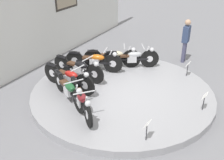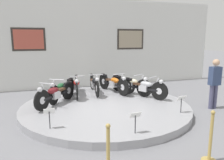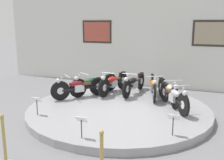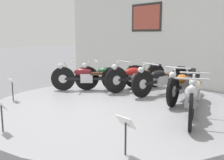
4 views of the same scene
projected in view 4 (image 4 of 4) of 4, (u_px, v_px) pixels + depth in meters
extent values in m
plane|color=slate|center=(115.00, 114.00, 5.66)|extent=(60.00, 60.00, 0.00)
cylinder|color=#99999E|center=(115.00, 109.00, 5.65)|extent=(5.43, 5.43, 0.20)
cube|color=silver|center=(210.00, 21.00, 7.79)|extent=(14.00, 0.20, 4.15)
cube|color=#2D2823|center=(146.00, 18.00, 9.45)|extent=(1.40, 0.02, 1.00)
cube|color=#B24C3D|center=(146.00, 18.00, 9.44)|extent=(1.24, 0.02, 0.84)
cylinder|color=black|center=(63.00, 79.00, 6.99)|extent=(0.46, 0.52, 0.64)
cylinder|color=silver|center=(63.00, 79.00, 6.99)|extent=(0.20, 0.21, 0.22)
cylinder|color=black|center=(113.00, 79.00, 7.00)|extent=(0.46, 0.52, 0.64)
cylinder|color=silver|center=(113.00, 79.00, 7.00)|extent=(0.20, 0.21, 0.22)
cube|color=black|center=(88.00, 79.00, 7.00)|extent=(0.87, 0.98, 0.07)
cube|color=silver|center=(87.00, 78.00, 6.99)|extent=(0.36, 0.37, 0.24)
ellipsoid|color=maroon|center=(83.00, 72.00, 6.97)|extent=(0.48, 0.51, 0.20)
cube|color=#472D1E|center=(96.00, 74.00, 6.97)|extent=(0.36, 0.37, 0.07)
cube|color=black|center=(114.00, 69.00, 6.95)|extent=(0.31, 0.34, 0.06)
cylinder|color=silver|center=(68.00, 71.00, 6.96)|extent=(0.20, 0.22, 0.54)
cylinder|color=silver|center=(72.00, 62.00, 6.92)|extent=(0.43, 0.38, 0.03)
sphere|color=silver|center=(60.00, 66.00, 6.93)|extent=(0.15, 0.15, 0.15)
cylinder|color=black|center=(87.00, 78.00, 7.06)|extent=(0.37, 0.59, 0.65)
cylinder|color=silver|center=(87.00, 78.00, 7.06)|extent=(0.17, 0.23, 0.23)
cylinder|color=black|center=(135.00, 77.00, 7.32)|extent=(0.37, 0.59, 0.65)
cylinder|color=silver|center=(135.00, 77.00, 7.32)|extent=(0.17, 0.23, 0.23)
cube|color=black|center=(111.00, 77.00, 7.19)|extent=(0.69, 1.11, 0.07)
cube|color=silver|center=(110.00, 77.00, 7.18)|extent=(0.33, 0.38, 0.24)
ellipsoid|color=#1E562D|center=(106.00, 71.00, 7.13)|extent=(0.43, 0.53, 0.20)
cube|color=#472D1E|center=(119.00, 72.00, 7.21)|extent=(0.33, 0.38, 0.07)
cube|color=black|center=(135.00, 67.00, 7.27)|extent=(0.27, 0.36, 0.06)
cylinder|color=silver|center=(92.00, 71.00, 7.05)|extent=(0.16, 0.24, 0.54)
cylinder|color=silver|center=(96.00, 61.00, 7.03)|extent=(0.48, 0.30, 0.03)
sphere|color=silver|center=(84.00, 66.00, 6.98)|extent=(0.15, 0.15, 0.15)
cylinder|color=black|center=(116.00, 80.00, 6.68)|extent=(0.15, 0.67, 0.67)
cylinder|color=silver|center=(116.00, 80.00, 6.68)|extent=(0.10, 0.24, 0.24)
cylinder|color=black|center=(155.00, 76.00, 7.42)|extent=(0.15, 0.67, 0.67)
cylinder|color=silver|center=(155.00, 76.00, 7.42)|extent=(0.10, 0.24, 0.24)
cube|color=black|center=(137.00, 78.00, 7.05)|extent=(0.24, 1.24, 0.07)
cube|color=silver|center=(136.00, 77.00, 7.02)|extent=(0.24, 0.34, 0.24)
ellipsoid|color=red|center=(133.00, 72.00, 6.94)|extent=(0.28, 0.51, 0.20)
cube|color=#472D1E|center=(143.00, 72.00, 7.14)|extent=(0.24, 0.34, 0.07)
cube|color=black|center=(156.00, 66.00, 7.37)|extent=(0.15, 0.37, 0.06)
cylinder|color=silver|center=(121.00, 72.00, 6.73)|extent=(0.08, 0.25, 0.54)
cylinder|color=silver|center=(124.00, 62.00, 6.74)|extent=(0.54, 0.11, 0.03)
sphere|color=silver|center=(114.00, 67.00, 6.59)|extent=(0.15, 0.15, 0.15)
cylinder|color=black|center=(142.00, 84.00, 6.22)|extent=(0.11, 0.66, 0.65)
cylinder|color=silver|center=(142.00, 84.00, 6.22)|extent=(0.08, 0.23, 0.23)
cylinder|color=black|center=(179.00, 78.00, 7.02)|extent=(0.11, 0.66, 0.65)
cylinder|color=silver|center=(179.00, 78.00, 7.02)|extent=(0.08, 0.23, 0.23)
cube|color=black|center=(162.00, 81.00, 6.62)|extent=(0.17, 1.24, 0.07)
cube|color=silver|center=(161.00, 80.00, 6.59)|extent=(0.23, 0.34, 0.24)
ellipsoid|color=black|center=(158.00, 74.00, 6.50)|extent=(0.26, 0.50, 0.20)
cube|color=#472D1E|center=(168.00, 75.00, 6.72)|extent=(0.23, 0.34, 0.07)
cube|color=black|center=(179.00, 68.00, 6.97)|extent=(0.13, 0.37, 0.06)
cylinder|color=silver|center=(147.00, 75.00, 6.27)|extent=(0.06, 0.25, 0.54)
cylinder|color=silver|center=(150.00, 64.00, 6.29)|extent=(0.54, 0.08, 0.03)
sphere|color=silver|center=(141.00, 70.00, 6.12)|extent=(0.15, 0.15, 0.15)
cylinder|color=black|center=(173.00, 91.00, 5.42)|extent=(0.23, 0.65, 0.66)
cylinder|color=silver|center=(173.00, 91.00, 5.42)|extent=(0.13, 0.24, 0.23)
cylinder|color=black|center=(191.00, 81.00, 6.55)|extent=(0.23, 0.65, 0.66)
cylinder|color=silver|center=(191.00, 81.00, 6.55)|extent=(0.13, 0.24, 0.23)
cube|color=black|center=(183.00, 86.00, 5.99)|extent=(0.41, 1.21, 0.07)
cube|color=silver|center=(183.00, 85.00, 5.95)|extent=(0.28, 0.36, 0.24)
ellipsoid|color=#D16619|center=(181.00, 79.00, 5.84)|extent=(0.34, 0.52, 0.20)
cube|color=#472D1E|center=(186.00, 78.00, 6.14)|extent=(0.28, 0.36, 0.07)
cube|color=black|center=(192.00, 70.00, 6.50)|extent=(0.19, 0.37, 0.06)
cylinder|color=silver|center=(176.00, 81.00, 5.51)|extent=(0.11, 0.25, 0.54)
cylinder|color=silver|center=(178.00, 68.00, 5.56)|extent=(0.53, 0.18, 0.03)
sphere|color=silver|center=(173.00, 75.00, 5.32)|extent=(0.15, 0.15, 0.15)
cylinder|color=black|center=(192.00, 100.00, 4.68)|extent=(0.35, 0.61, 0.66)
cylinder|color=silver|center=(192.00, 100.00, 4.68)|extent=(0.16, 0.24, 0.23)
cylinder|color=black|center=(197.00, 86.00, 5.92)|extent=(0.35, 0.61, 0.66)
cylinder|color=silver|center=(197.00, 86.00, 5.92)|extent=(0.16, 0.24, 0.23)
cube|color=black|center=(195.00, 93.00, 5.30)|extent=(0.63, 1.14, 0.07)
cube|color=silver|center=(195.00, 92.00, 5.26)|extent=(0.32, 0.38, 0.24)
ellipsoid|color=beige|center=(195.00, 85.00, 5.14)|extent=(0.42, 0.53, 0.20)
cube|color=#472D1E|center=(196.00, 84.00, 5.48)|extent=(0.32, 0.38, 0.07)
cube|color=black|center=(198.00, 74.00, 5.87)|extent=(0.25, 0.37, 0.06)
cylinder|color=silver|center=(194.00, 88.00, 4.78)|extent=(0.15, 0.24, 0.54)
cylinder|color=silver|center=(195.00, 73.00, 4.84)|extent=(0.49, 0.28, 0.03)
sphere|color=silver|center=(193.00, 82.00, 4.57)|extent=(0.15, 0.15, 0.15)
cylinder|color=black|center=(191.00, 111.00, 4.08)|extent=(0.39, 0.58, 0.65)
cylinder|color=silver|center=(191.00, 111.00, 4.08)|extent=(0.17, 0.23, 0.23)
cylinder|color=black|center=(191.00, 92.00, 5.36)|extent=(0.39, 0.58, 0.65)
cylinder|color=silver|center=(191.00, 92.00, 5.36)|extent=(0.17, 0.23, 0.23)
cube|color=black|center=(191.00, 100.00, 4.72)|extent=(0.71, 1.09, 0.07)
cube|color=silver|center=(191.00, 100.00, 4.68)|extent=(0.34, 0.38, 0.24)
ellipsoid|color=#B2B5BA|center=(191.00, 92.00, 4.56)|extent=(0.44, 0.52, 0.20)
cube|color=#472D1E|center=(191.00, 90.00, 4.90)|extent=(0.34, 0.38, 0.07)
cube|color=black|center=(191.00, 79.00, 5.31)|extent=(0.27, 0.36, 0.06)
cylinder|color=silver|center=(191.00, 96.00, 4.19)|extent=(0.17, 0.24, 0.54)
cylinder|color=silver|center=(192.00, 79.00, 4.25)|extent=(0.48, 0.31, 0.03)
sphere|color=silver|center=(192.00, 90.00, 3.97)|extent=(0.15, 0.15, 0.15)
cylinder|color=#333338|center=(13.00, 91.00, 5.97)|extent=(0.02, 0.02, 0.42)
cube|color=white|center=(12.00, 82.00, 5.93)|extent=(0.26, 0.11, 0.15)
cylinder|color=#333338|center=(2.00, 119.00, 4.05)|extent=(0.02, 0.02, 0.42)
cube|color=white|center=(1.00, 105.00, 4.01)|extent=(0.26, 0.11, 0.15)
cylinder|color=#333338|center=(126.00, 139.00, 3.27)|extent=(0.02, 0.02, 0.42)
cube|color=white|center=(126.00, 122.00, 3.23)|extent=(0.26, 0.11, 0.15)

